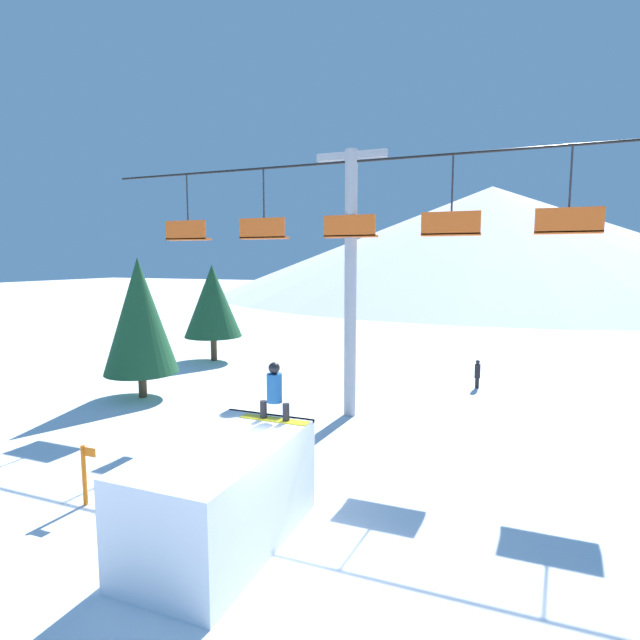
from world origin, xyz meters
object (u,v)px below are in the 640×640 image
snow_ramp (223,494)px  snowboarder (274,392)px  trail_marker (85,473)px  distant_skier (477,373)px  pine_tree_near (140,316)px

snow_ramp → snowboarder: size_ratio=2.61×
snow_ramp → trail_marker: size_ratio=2.96×
snow_ramp → distant_skier: bearing=75.5°
snowboarder → pine_tree_near: pine_tree_near is taller
snowboarder → distant_skier: size_ratio=1.27×
pine_tree_near → distant_skier: bearing=27.3°
pine_tree_near → trail_marker: (4.98, -7.52, -2.52)m
snow_ramp → trail_marker: snow_ramp is taller
snow_ramp → snowboarder: (0.29, 1.65, 1.62)m
trail_marker → pine_tree_near: bearing=123.5°
distant_skier → trail_marker: bearing=-117.8°
pine_tree_near → snow_ramp: bearing=-41.6°
trail_marker → distant_skier: 15.68m
snowboarder → pine_tree_near: (-8.96, 6.04, 0.65)m
pine_tree_near → trail_marker: pine_tree_near is taller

